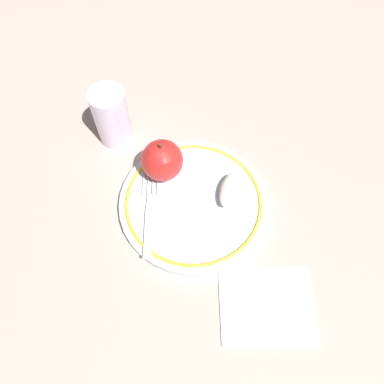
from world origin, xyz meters
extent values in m
plane|color=#B89F92|center=(0.00, 0.00, 0.00)|extent=(2.00, 2.00, 0.00)
cylinder|color=silver|center=(0.00, 0.02, 0.01)|extent=(0.24, 0.24, 0.02)
torus|color=yellow|center=(0.00, 0.02, 0.02)|extent=(0.23, 0.23, 0.01)
sphere|color=red|center=(-0.07, 0.00, 0.05)|extent=(0.07, 0.07, 0.07)
cylinder|color=brown|center=(-0.07, 0.00, 0.09)|extent=(0.00, 0.00, 0.01)
ellipsoid|color=silver|center=(0.01, 0.08, 0.03)|extent=(0.07, 0.07, 0.02)
cube|color=silver|center=(0.02, -0.07, 0.02)|extent=(0.09, 0.05, 0.00)
cube|color=silver|center=(-0.03, -0.04, 0.02)|extent=(0.02, 0.02, 0.00)
cube|color=silver|center=(-0.06, -0.01, 0.02)|extent=(0.05, 0.03, 0.00)
cube|color=silver|center=(-0.07, -0.02, 0.02)|extent=(0.05, 0.03, 0.00)
cube|color=silver|center=(-0.07, -0.03, 0.02)|extent=(0.05, 0.03, 0.00)
cube|color=silver|center=(-0.07, -0.04, 0.02)|extent=(0.05, 0.03, 0.00)
cylinder|color=white|center=(-0.19, -0.04, 0.06)|extent=(0.06, 0.06, 0.11)
cube|color=white|center=(0.19, 0.04, 0.00)|extent=(0.16, 0.17, 0.01)
camera|label=1|loc=(0.26, -0.11, 0.56)|focal=35.00mm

